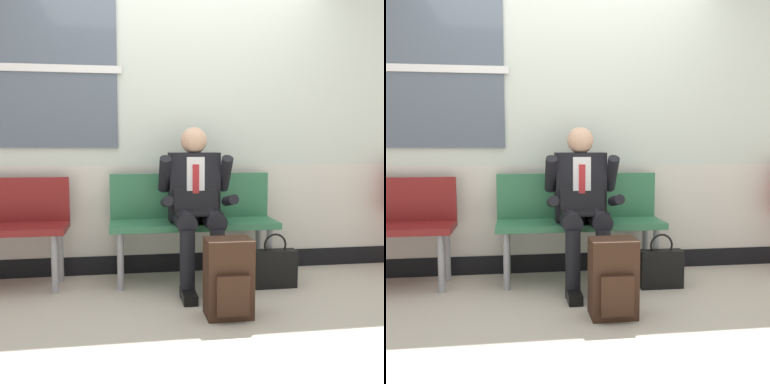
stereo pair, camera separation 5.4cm
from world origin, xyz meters
The scene contains 6 objects.
ground_plane centered at (0.00, 0.00, 0.00)m, with size 18.00×18.00×0.00m, color #B2A899.
station_wall centered at (-0.01, 0.65, 1.50)m, with size 5.20×0.16×3.03m.
bench_with_person centered at (0.09, 0.37, 0.53)m, with size 1.34×0.42×0.87m.
person_seated centered at (0.09, 0.17, 0.67)m, with size 0.57×0.70×1.24m.
backpack centered at (0.19, -0.49, 0.25)m, with size 0.30×0.26×0.51m.
handbag centered at (0.69, 0.04, 0.16)m, with size 0.33×0.11×0.42m.
Camera 1 is at (-0.46, -3.22, 1.11)m, focal length 41.87 mm.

